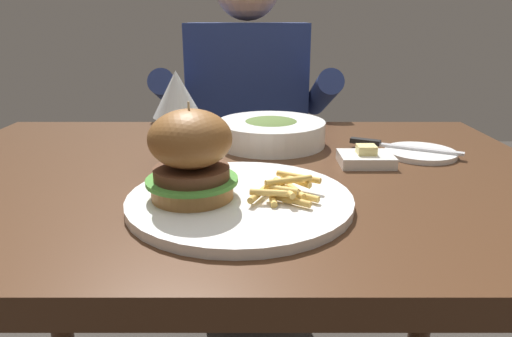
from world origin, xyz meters
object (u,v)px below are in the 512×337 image
(main_plate, at_px, (242,200))
(wine_glass, at_px, (179,96))
(butter_dish, at_px, (368,158))
(burger_sandwich, at_px, (193,154))
(table_knife, at_px, (396,146))
(bread_plate, at_px, (422,153))
(soup_bowl, at_px, (273,132))
(diner_person, at_px, (250,157))

(main_plate, relative_size, wine_glass, 1.87)
(butter_dish, bearing_deg, wine_glass, -176.55)
(burger_sandwich, bearing_deg, table_knife, 37.21)
(burger_sandwich, bearing_deg, bread_plate, 31.77)
(soup_bowl, distance_m, diner_person, 0.54)
(butter_dish, distance_m, soup_bowl, 0.22)
(burger_sandwich, relative_size, bread_plate, 0.99)
(main_plate, xyz_separation_m, wine_glass, (-0.11, 0.17, 0.12))
(bread_plate, distance_m, butter_dish, 0.13)
(main_plate, bearing_deg, bread_plate, 35.85)
(main_plate, distance_m, bread_plate, 0.42)
(bread_plate, bearing_deg, main_plate, -144.15)
(main_plate, height_order, wine_glass, wine_glass)
(burger_sandwich, height_order, table_knife, burger_sandwich)
(main_plate, bearing_deg, wine_glass, 123.52)
(table_knife, bearing_deg, butter_dish, -132.52)
(table_knife, bearing_deg, wine_glass, -166.03)
(burger_sandwich, distance_m, wine_glass, 0.19)
(burger_sandwich, distance_m, table_knife, 0.46)
(bread_plate, bearing_deg, table_knife, 153.55)
(table_knife, relative_size, diner_person, 0.17)
(burger_sandwich, xyz_separation_m, soup_bowl, (0.12, 0.33, -0.05))
(table_knife, xyz_separation_m, soup_bowl, (-0.24, 0.06, 0.01))
(table_knife, relative_size, butter_dish, 2.10)
(main_plate, height_order, table_knife, table_knife)
(table_knife, xyz_separation_m, diner_person, (-0.30, 0.55, -0.19))
(burger_sandwich, distance_m, bread_plate, 0.48)
(burger_sandwich, relative_size, soup_bowl, 0.60)
(wine_glass, bearing_deg, table_knife, 13.97)
(table_knife, distance_m, diner_person, 0.66)
(burger_sandwich, relative_size, table_knife, 0.67)
(diner_person, bearing_deg, bread_plate, -59.26)
(soup_bowl, height_order, diner_person, diner_person)
(table_knife, distance_m, butter_dish, 0.11)
(main_plate, relative_size, butter_dish, 3.35)
(burger_sandwich, bearing_deg, butter_dish, 33.97)
(bread_plate, relative_size, soup_bowl, 0.60)
(burger_sandwich, xyz_separation_m, table_knife, (0.36, 0.27, -0.06))
(wine_glass, height_order, bread_plate, wine_glass)
(main_plate, distance_m, table_knife, 0.40)
(burger_sandwich, bearing_deg, wine_glass, 104.57)
(soup_bowl, bearing_deg, butter_dish, -40.12)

